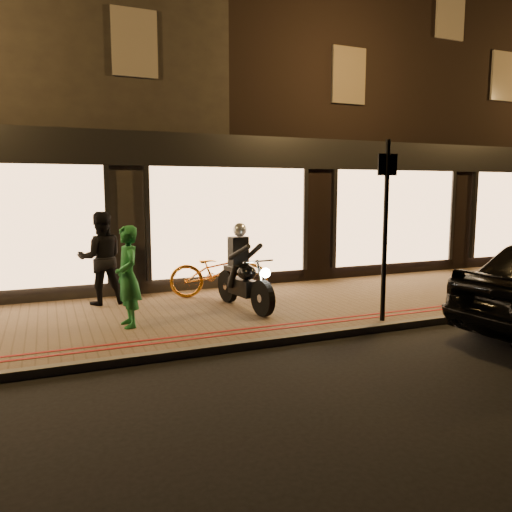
{
  "coord_description": "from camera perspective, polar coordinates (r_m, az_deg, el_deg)",
  "views": [
    {
      "loc": [
        -3.79,
        -6.5,
        2.32
      ],
      "look_at": [
        -0.25,
        1.9,
        1.1
      ],
      "focal_mm": 35.0,
      "sensor_mm": 36.0,
      "label": 1
    }
  ],
  "objects": [
    {
      "name": "person_dark",
      "position": [
        10.0,
        -17.29,
        -0.24
      ],
      "size": [
        0.87,
        0.68,
        1.79
      ],
      "primitive_type": "imported",
      "rotation": [
        0.0,
        0.0,
        3.14
      ],
      "color": "black",
      "rests_on": "sidewalk"
    },
    {
      "name": "motorcycle",
      "position": [
        9.24,
        -1.48,
        -2.26
      ],
      "size": [
        0.65,
        1.94,
        1.59
      ],
      "rotation": [
        0.0,
        0.0,
        0.14
      ],
      "color": "black",
      "rests_on": "sidewalk"
    },
    {
      "name": "ground",
      "position": [
        7.87,
        7.17,
        -9.57
      ],
      "size": [
        90.0,
        90.0,
        0.0
      ],
      "primitive_type": "plane",
      "color": "black",
      "rests_on": "ground"
    },
    {
      "name": "kerb_stone",
      "position": [
        7.9,
        6.99,
        -9.06
      ],
      "size": [
        50.0,
        0.14,
        0.12
      ],
      "primitive_type": "cube",
      "color": "#59544C",
      "rests_on": "ground"
    },
    {
      "name": "building_row",
      "position": [
        16.07,
        -9.31,
        14.4
      ],
      "size": [
        48.0,
        10.11,
        8.5
      ],
      "color": "black",
      "rests_on": "ground"
    },
    {
      "name": "person_green",
      "position": [
        8.24,
        -14.44,
        -2.29
      ],
      "size": [
        0.46,
        0.64,
        1.63
      ],
      "primitive_type": "imported",
      "rotation": [
        0.0,
        0.0,
        -1.45
      ],
      "color": "#1C6B32",
      "rests_on": "sidewalk"
    },
    {
      "name": "sidewalk",
      "position": [
        9.58,
        1.16,
        -6.03
      ],
      "size": [
        50.0,
        4.0,
        0.12
      ],
      "primitive_type": "cube",
      "color": "brown",
      "rests_on": "ground"
    },
    {
      "name": "sign_post",
      "position": [
        8.52,
        14.59,
        3.85
      ],
      "size": [
        0.35,
        0.09,
        3.0
      ],
      "rotation": [
        0.0,
        0.0,
        -0.07
      ],
      "color": "black",
      "rests_on": "sidewalk"
    },
    {
      "name": "red_kerb_lines",
      "position": [
        8.3,
        5.27,
        -7.76
      ],
      "size": [
        50.0,
        0.26,
        0.01
      ],
      "color": "maroon",
      "rests_on": "sidewalk"
    },
    {
      "name": "bicycle_gold",
      "position": [
        10.27,
        -4.23,
        -1.76
      ],
      "size": [
        2.14,
        1.21,
        1.06
      ],
      "primitive_type": "imported",
      "rotation": [
        0.0,
        0.0,
        1.31
      ],
      "color": "orange",
      "rests_on": "sidewalk"
    }
  ]
}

